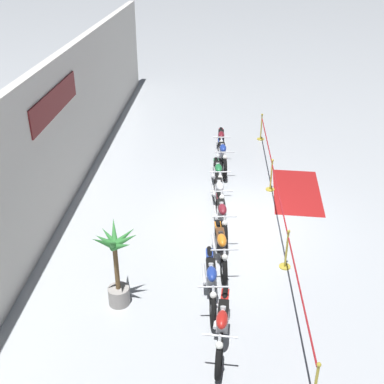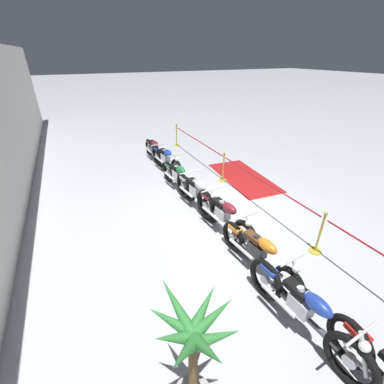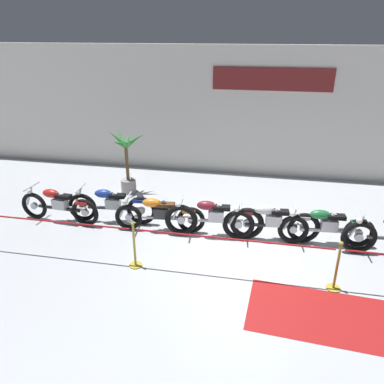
# 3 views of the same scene
# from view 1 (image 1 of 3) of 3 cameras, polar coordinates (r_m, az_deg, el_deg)

# --- Properties ---
(ground_plane) EXTENTS (120.00, 120.00, 0.00)m
(ground_plane) POSITION_cam_1_polar(r_m,az_deg,el_deg) (13.55, 5.66, -3.40)
(ground_plane) COLOR #B2B7BC
(back_wall) EXTENTS (28.00, 0.29, 4.20)m
(back_wall) POSITION_cam_1_polar(r_m,az_deg,el_deg) (13.33, -16.56, 5.10)
(back_wall) COLOR silver
(back_wall) RESTS_ON ground
(motorcycle_red_0) EXTENTS (2.23, 0.62, 0.95)m
(motorcycle_red_0) POSITION_cam_1_polar(r_m,az_deg,el_deg) (9.53, 3.58, -15.55)
(motorcycle_red_0) COLOR black
(motorcycle_red_0) RESTS_ON ground
(motorcycle_blue_1) EXTENTS (2.33, 0.62, 0.96)m
(motorcycle_blue_1) POSITION_cam_1_polar(r_m,az_deg,el_deg) (10.53, 2.26, -10.47)
(motorcycle_blue_1) COLOR black
(motorcycle_blue_1) RESTS_ON ground
(motorcycle_orange_2) EXTENTS (2.24, 0.63, 0.92)m
(motorcycle_orange_2) POSITION_cam_1_polar(r_m,az_deg,el_deg) (11.62, 3.42, -6.52)
(motorcycle_orange_2) COLOR black
(motorcycle_orange_2) RESTS_ON ground
(motorcycle_maroon_3) EXTENTS (2.37, 0.62, 0.98)m
(motorcycle_maroon_3) POSITION_cam_1_polar(r_m,az_deg,el_deg) (12.74, 3.51, -2.99)
(motorcycle_maroon_3) COLOR black
(motorcycle_maroon_3) RESTS_ON ground
(motorcycle_silver_4) EXTENTS (2.26, 0.62, 0.96)m
(motorcycle_silver_4) POSITION_cam_1_polar(r_m,az_deg,el_deg) (13.91, 3.21, -0.18)
(motorcycle_silver_4) COLOR black
(motorcycle_silver_4) RESTS_ON ground
(motorcycle_green_5) EXTENTS (2.18, 0.62, 0.93)m
(motorcycle_green_5) POSITION_cam_1_polar(r_m,az_deg,el_deg) (15.02, 3.07, 2.02)
(motorcycle_green_5) COLOR black
(motorcycle_green_5) RESTS_ON ground
(motorcycle_blue_6) EXTENTS (2.48, 0.62, 0.97)m
(motorcycle_blue_6) POSITION_cam_1_polar(r_m,az_deg,el_deg) (16.38, 3.60, 4.39)
(motorcycle_blue_6) COLOR black
(motorcycle_blue_6) RESTS_ON ground
(motorcycle_maroon_7) EXTENTS (2.21, 0.62, 0.93)m
(motorcycle_maroon_7) POSITION_cam_1_polar(r_m,az_deg,el_deg) (17.60, 3.45, 6.04)
(motorcycle_maroon_7) COLOR black
(motorcycle_maroon_7) RESTS_ON ground
(potted_palm_left_of_row) EXTENTS (1.13, 0.91, 1.98)m
(potted_palm_left_of_row) POSITION_cam_1_polar(r_m,az_deg,el_deg) (10.20, -8.96, -8.49)
(potted_palm_left_of_row) COLOR gray
(potted_palm_left_of_row) RESTS_ON ground
(stanchion_far_left) EXTENTS (12.24, 0.28, 1.05)m
(stanchion_far_left) POSITION_cam_1_polar(r_m,az_deg,el_deg) (12.08, 10.88, -3.86)
(stanchion_far_left) COLOR gold
(stanchion_far_left) RESTS_ON ground
(stanchion_mid_left) EXTENTS (0.28, 0.28, 1.05)m
(stanchion_mid_left) POSITION_cam_1_polar(r_m,az_deg,el_deg) (11.72, 11.09, -7.30)
(stanchion_mid_left) COLOR gold
(stanchion_mid_left) RESTS_ON ground
(stanchion_mid_right) EXTENTS (0.28, 0.28, 1.05)m
(stanchion_mid_right) POSITION_cam_1_polar(r_m,az_deg,el_deg) (15.15, 9.33, 1.47)
(stanchion_mid_right) COLOR gold
(stanchion_mid_right) RESTS_ON ground
(stanchion_far_right) EXTENTS (0.28, 0.28, 1.05)m
(stanchion_far_right) POSITION_cam_1_polar(r_m,az_deg,el_deg) (19.04, 8.18, 7.20)
(stanchion_far_right) COLOR gold
(stanchion_far_right) RESTS_ON ground
(floor_banner) EXTENTS (3.13, 1.65, 0.01)m
(floor_banner) POSITION_cam_1_polar(r_m,az_deg,el_deg) (15.36, 12.31, 0.08)
(floor_banner) COLOR maroon
(floor_banner) RESTS_ON ground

